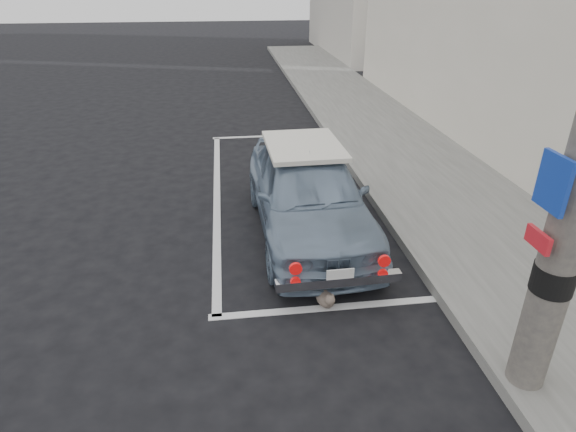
% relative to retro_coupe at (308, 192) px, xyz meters
% --- Properties ---
extents(ground, '(80.00, 80.00, 0.00)m').
position_rel_retro_coupe_xyz_m(ground, '(-0.51, -1.46, -0.69)').
color(ground, black).
rests_on(ground, ground).
extents(sidewalk, '(2.80, 40.00, 0.15)m').
position_rel_retro_coupe_xyz_m(sidewalk, '(2.69, 0.54, -0.61)').
color(sidewalk, '#62625D').
rests_on(sidewalk, ground).
extents(pline_rear, '(3.00, 0.12, 0.01)m').
position_rel_retro_coupe_xyz_m(pline_rear, '(-0.01, -1.96, -0.68)').
color(pline_rear, silver).
rests_on(pline_rear, ground).
extents(pline_front, '(3.00, 0.12, 0.01)m').
position_rel_retro_coupe_xyz_m(pline_front, '(-0.01, 5.04, -0.68)').
color(pline_front, silver).
rests_on(pline_front, ground).
extents(pline_side, '(0.12, 7.00, 0.01)m').
position_rel_retro_coupe_xyz_m(pline_side, '(-1.41, 1.54, -0.68)').
color(pline_side, silver).
rests_on(pline_side, ground).
extents(retro_coupe, '(1.70, 4.03, 1.36)m').
position_rel_retro_coupe_xyz_m(retro_coupe, '(0.00, 0.00, 0.00)').
color(retro_coupe, '#758CA4').
rests_on(retro_coupe, ground).
extents(cat, '(0.26, 0.49, 0.26)m').
position_rel_retro_coupe_xyz_m(cat, '(-0.09, -1.90, -0.57)').
color(cat, '#64574C').
rests_on(cat, ground).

